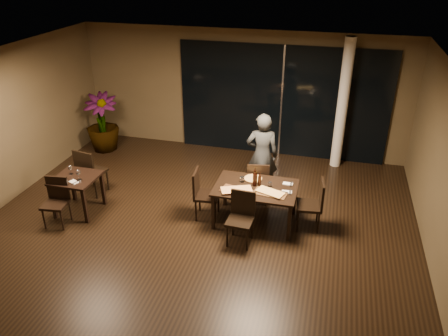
# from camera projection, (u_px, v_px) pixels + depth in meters

# --- Properties ---
(ground) EXTENTS (8.00, 8.00, 0.00)m
(ground) POSITION_uv_depth(u_px,v_px,m) (191.00, 237.00, 7.85)
(ground) COLOR black
(ground) RESTS_ON ground
(wall_back) EXTENTS (8.00, 0.10, 3.00)m
(wall_back) POSITION_uv_depth(u_px,v_px,m) (242.00, 92.00, 10.66)
(wall_back) COLOR #4E412A
(wall_back) RESTS_ON ground
(ceiling) EXTENTS (8.00, 8.00, 0.04)m
(ceiling) POSITION_uv_depth(u_px,v_px,m) (185.00, 71.00, 6.48)
(ceiling) COLOR silver
(ceiling) RESTS_ON wall_back
(window_panel) EXTENTS (5.00, 0.06, 2.70)m
(window_panel) POSITION_uv_depth(u_px,v_px,m) (282.00, 102.00, 10.42)
(window_panel) COLOR black
(window_panel) RESTS_ON ground
(column) EXTENTS (0.24, 0.24, 3.00)m
(column) POSITION_uv_depth(u_px,v_px,m) (342.00, 105.00, 9.77)
(column) COLOR white
(column) RESTS_ON ground
(main_table) EXTENTS (1.50, 1.00, 0.75)m
(main_table) POSITION_uv_depth(u_px,v_px,m) (256.00, 190.00, 8.00)
(main_table) COLOR black
(main_table) RESTS_ON ground
(side_table) EXTENTS (0.80, 0.80, 0.75)m
(side_table) POSITION_uv_depth(u_px,v_px,m) (76.00, 183.00, 8.36)
(side_table) COLOR black
(side_table) RESTS_ON ground
(chair_main_far) EXTENTS (0.50, 0.50, 0.93)m
(chair_main_far) POSITION_uv_depth(u_px,v_px,m) (258.00, 181.00, 8.65)
(chair_main_far) COLOR black
(chair_main_far) RESTS_ON ground
(chair_main_near) EXTENTS (0.46, 0.46, 0.94)m
(chair_main_near) POSITION_uv_depth(u_px,v_px,m) (241.00, 215.00, 7.55)
(chair_main_near) COLOR black
(chair_main_near) RESTS_ON ground
(chair_main_left) EXTENTS (0.50, 0.50, 0.98)m
(chair_main_left) POSITION_uv_depth(u_px,v_px,m) (202.00, 191.00, 8.22)
(chair_main_left) COLOR black
(chair_main_left) RESTS_ON ground
(chair_main_right) EXTENTS (0.50, 0.50, 0.97)m
(chair_main_right) POSITION_uv_depth(u_px,v_px,m) (314.00, 202.00, 7.89)
(chair_main_right) COLOR black
(chair_main_right) RESTS_ON ground
(chair_side_far) EXTENTS (0.55, 0.55, 1.03)m
(chair_side_far) POSITION_uv_depth(u_px,v_px,m) (89.00, 170.00, 8.95)
(chair_side_far) COLOR black
(chair_side_far) RESTS_ON ground
(chair_side_near) EXTENTS (0.47, 0.47, 0.92)m
(chair_side_near) POSITION_uv_depth(u_px,v_px,m) (57.00, 198.00, 8.06)
(chair_side_near) COLOR black
(chair_side_near) RESTS_ON ground
(diner) EXTENTS (0.66, 0.49, 1.78)m
(diner) POSITION_uv_depth(u_px,v_px,m) (262.00, 155.00, 8.86)
(diner) COLOR #2B2E30
(diner) RESTS_ON ground
(potted_plant) EXTENTS (1.04, 1.04, 1.46)m
(potted_plant) POSITION_uv_depth(u_px,v_px,m) (102.00, 123.00, 10.93)
(potted_plant) COLOR #244F1A
(potted_plant) RESTS_ON ground
(pizza_board_left) EXTENTS (0.61, 0.40, 0.01)m
(pizza_board_left) POSITION_uv_depth(u_px,v_px,m) (236.00, 191.00, 7.83)
(pizza_board_left) COLOR #492A17
(pizza_board_left) RESTS_ON main_table
(pizza_board_right) EXTENTS (0.62, 0.37, 0.01)m
(pizza_board_right) POSITION_uv_depth(u_px,v_px,m) (270.00, 193.00, 7.75)
(pizza_board_right) COLOR #4E3119
(pizza_board_right) RESTS_ON main_table
(oblong_pizza_left) EXTENTS (0.59, 0.43, 0.02)m
(oblong_pizza_left) POSITION_uv_depth(u_px,v_px,m) (237.00, 190.00, 7.82)
(oblong_pizza_left) COLOR maroon
(oblong_pizza_left) RESTS_ON pizza_board_left
(oblong_pizza_right) EXTENTS (0.52, 0.37, 0.02)m
(oblong_pizza_right) POSITION_uv_depth(u_px,v_px,m) (270.00, 192.00, 7.75)
(oblong_pizza_right) COLOR maroon
(oblong_pizza_right) RESTS_ON pizza_board_right
(round_pizza) EXTENTS (0.33, 0.33, 0.01)m
(round_pizza) POSITION_uv_depth(u_px,v_px,m) (253.00, 179.00, 8.23)
(round_pizza) COLOR #AA1A12
(round_pizza) RESTS_ON main_table
(bottle_a) EXTENTS (0.07, 0.07, 0.32)m
(bottle_a) POSITION_uv_depth(u_px,v_px,m) (255.00, 178.00, 7.94)
(bottle_a) COLOR black
(bottle_a) RESTS_ON main_table
(bottle_b) EXTENTS (0.06, 0.06, 0.27)m
(bottle_b) POSITION_uv_depth(u_px,v_px,m) (259.00, 179.00, 7.94)
(bottle_b) COLOR black
(bottle_b) RESTS_ON main_table
(bottle_c) EXTENTS (0.07, 0.07, 0.33)m
(bottle_c) POSITION_uv_depth(u_px,v_px,m) (255.00, 176.00, 8.01)
(bottle_c) COLOR black
(bottle_c) RESTS_ON main_table
(tumbler_left) EXTENTS (0.08, 0.08, 0.10)m
(tumbler_left) POSITION_uv_depth(u_px,v_px,m) (242.00, 179.00, 8.12)
(tumbler_left) COLOR white
(tumbler_left) RESTS_ON main_table
(tumbler_right) EXTENTS (0.07, 0.07, 0.08)m
(tumbler_right) POSITION_uv_depth(u_px,v_px,m) (270.00, 184.00, 7.97)
(tumbler_right) COLOR white
(tumbler_right) RESTS_ON main_table
(napkin_near) EXTENTS (0.18, 0.11, 0.01)m
(napkin_near) POSITION_uv_depth(u_px,v_px,m) (287.00, 192.00, 7.79)
(napkin_near) COLOR white
(napkin_near) RESTS_ON main_table
(napkin_far) EXTENTS (0.19, 0.11, 0.01)m
(napkin_far) POSITION_uv_depth(u_px,v_px,m) (288.00, 184.00, 8.06)
(napkin_far) COLOR white
(napkin_far) RESTS_ON main_table
(wine_glass_a) EXTENTS (0.08, 0.08, 0.18)m
(wine_glass_a) POSITION_uv_depth(u_px,v_px,m) (70.00, 170.00, 8.38)
(wine_glass_a) COLOR white
(wine_glass_a) RESTS_ON side_table
(wine_glass_b) EXTENTS (0.09, 0.09, 0.20)m
(wine_glass_b) POSITION_uv_depth(u_px,v_px,m) (79.00, 175.00, 8.16)
(wine_glass_b) COLOR white
(wine_glass_b) RESTS_ON side_table
(side_napkin) EXTENTS (0.21, 0.17, 0.01)m
(side_napkin) POSITION_uv_depth(u_px,v_px,m) (74.00, 182.00, 8.12)
(side_napkin) COLOR white
(side_napkin) RESTS_ON side_table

